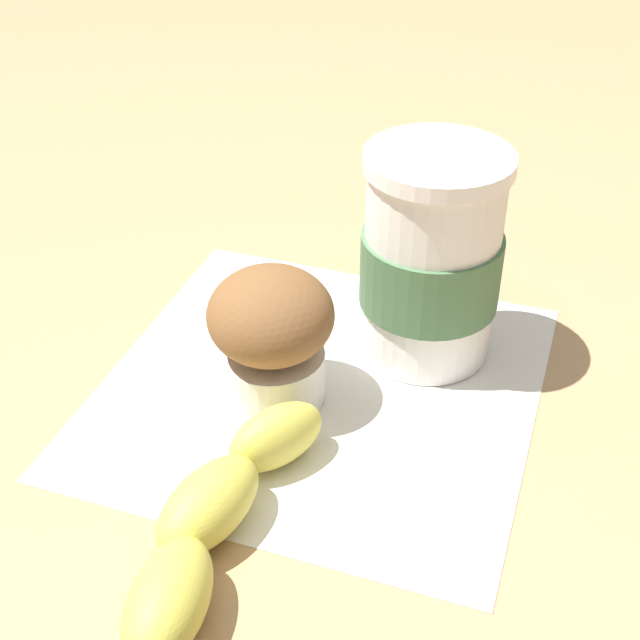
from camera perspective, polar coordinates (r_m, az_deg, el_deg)
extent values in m
plane|color=tan|center=(0.57, 0.00, -4.35)|extent=(3.00, 3.00, 0.00)
cube|color=white|center=(0.57, 0.00, -4.29)|extent=(0.30, 0.30, 0.00)
cylinder|color=white|center=(0.57, 7.10, 3.60)|extent=(0.08, 0.08, 0.13)
cylinder|color=white|center=(0.53, 7.65, 10.03)|extent=(0.09, 0.09, 0.01)
cylinder|color=#4C754C|center=(0.57, 7.07, 3.28)|extent=(0.09, 0.09, 0.05)
cylinder|color=white|center=(0.55, -3.03, -3.47)|extent=(0.06, 0.06, 0.03)
ellipsoid|color=brown|center=(0.52, -3.18, 0.31)|extent=(0.08, 0.08, 0.06)
ellipsoid|color=#D6CC4C|center=(0.51, -2.84, -7.47)|extent=(0.07, 0.06, 0.04)
ellipsoid|color=#D6CC4C|center=(0.47, -7.12, -11.65)|extent=(0.08, 0.06, 0.04)
ellipsoid|color=#D6CC4C|center=(0.44, -9.67, -17.30)|extent=(0.07, 0.04, 0.04)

